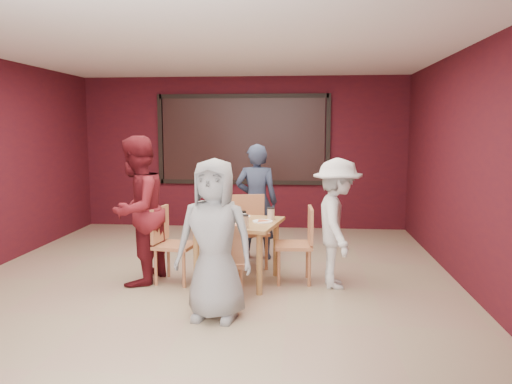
# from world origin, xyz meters

# --- Properties ---
(floor) EXTENTS (7.00, 7.00, 0.00)m
(floor) POSITION_xyz_m (0.00, 0.00, 0.00)
(floor) COLOR tan
(floor) RESTS_ON ground
(window_blinds) EXTENTS (3.00, 0.02, 1.50)m
(window_blinds) POSITION_xyz_m (0.00, 3.45, 1.65)
(window_blinds) COLOR black
(dining_table) EXTENTS (1.11, 1.11, 0.90)m
(dining_table) POSITION_xyz_m (0.34, 0.12, 0.66)
(dining_table) COLOR #B29149
(dining_table) RESTS_ON floor
(chair_front) EXTENTS (0.48, 0.48, 0.87)m
(chair_front) POSITION_xyz_m (0.29, -0.65, 0.49)
(chair_front) COLOR #B57246
(chair_front) RESTS_ON floor
(chair_back) EXTENTS (0.57, 0.57, 0.96)m
(chair_back) POSITION_xyz_m (0.39, 0.88, 0.54)
(chair_back) COLOR #B57246
(chair_back) RESTS_ON floor
(chair_left) EXTENTS (0.51, 0.51, 0.92)m
(chair_left) POSITION_xyz_m (-0.49, 0.05, 0.52)
(chair_left) COLOR #B57246
(chair_left) RESTS_ON floor
(chair_right) EXTENTS (0.47, 0.47, 0.92)m
(chair_right) POSITION_xyz_m (1.09, 0.19, 0.52)
(chair_right) COLOR #B57246
(chair_right) RESTS_ON floor
(diner_front) EXTENTS (0.83, 0.60, 1.58)m
(diner_front) POSITION_xyz_m (0.26, -1.05, 0.79)
(diner_front) COLOR gray
(diner_front) RESTS_ON floor
(diner_back) EXTENTS (0.60, 0.39, 1.64)m
(diner_back) POSITION_xyz_m (0.46, 1.26, 0.82)
(diner_back) COLOR #293249
(diner_back) RESTS_ON floor
(diner_left) EXTENTS (0.82, 0.97, 1.78)m
(diner_left) POSITION_xyz_m (-0.86, -0.02, 0.89)
(diner_left) COLOR #5E1219
(diner_left) RESTS_ON floor
(diner_right) EXTENTS (0.62, 1.01, 1.52)m
(diner_right) POSITION_xyz_m (1.51, 0.06, 0.76)
(diner_right) COLOR silver
(diner_right) RESTS_ON floor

